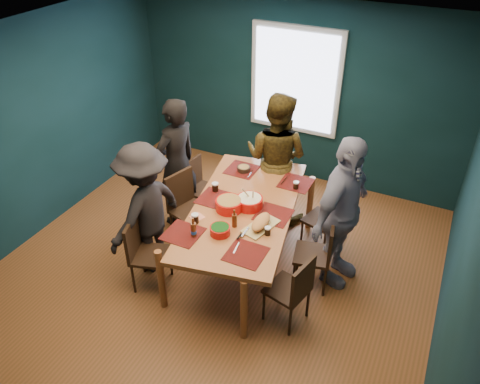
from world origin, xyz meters
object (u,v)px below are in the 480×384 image
at_px(chair_left_near, 142,249).
at_px(person_near_left, 145,209).
at_px(person_right, 341,214).
at_px(chair_right_mid, 321,250).
at_px(chair_left_mid, 186,203).
at_px(chair_right_far, 328,217).
at_px(cutting_board, 261,223).
at_px(bowl_salad, 229,204).
at_px(chair_right_near, 294,287).
at_px(bowl_herbs, 220,230).
at_px(dining_table, 244,212).
at_px(person_far_left, 177,163).
at_px(chair_left_far, 199,183).
at_px(person_back, 276,158).
at_px(bowl_dumpling, 249,202).

distance_m(chair_left_near, person_near_left, 0.45).
bearing_deg(person_right, chair_right_mid, 162.88).
distance_m(chair_left_mid, chair_right_far, 1.79).
relative_size(chair_left_near, cutting_board, 1.59).
relative_size(bowl_salad, cutting_board, 0.55).
xyz_separation_m(chair_right_mid, person_near_left, (-1.94, -0.54, 0.30)).
distance_m(chair_right_near, person_near_left, 1.90).
bearing_deg(bowl_herbs, dining_table, 88.62).
bearing_deg(bowl_salad, chair_right_far, 39.70).
bearing_deg(bowl_herbs, person_far_left, 139.55).
relative_size(chair_left_far, person_near_left, 0.51).
bearing_deg(person_near_left, chair_right_far, 130.51).
distance_m(person_back, bowl_herbs, 1.66).
bearing_deg(cutting_board, bowl_dumpling, 148.42).
xyz_separation_m(dining_table, bowl_herbs, (-0.01, -0.55, 0.13)).
distance_m(chair_right_mid, person_near_left, 2.03).
bearing_deg(chair_right_near, cutting_board, 159.84).
distance_m(person_right, bowl_herbs, 1.34).
bearing_deg(person_near_left, chair_left_far, -172.42).
bearing_deg(chair_left_near, bowl_herbs, -0.56).
bearing_deg(cutting_board, chair_right_near, -18.06).
bearing_deg(bowl_herbs, chair_left_near, -163.20).
relative_size(dining_table, chair_left_far, 2.85).
height_order(dining_table, chair_left_mid, chair_left_mid).
relative_size(person_right, cutting_board, 3.31).
height_order(person_far_left, bowl_herbs, person_far_left).
height_order(chair_left_mid, person_right, person_right).
relative_size(bowl_dumpling, bowl_herbs, 1.39).
relative_size(chair_right_mid, bowl_dumpling, 2.95).
bearing_deg(chair_right_far, dining_table, -124.75).
bearing_deg(person_far_left, chair_left_near, 29.00).
xyz_separation_m(chair_right_near, person_back, (-0.91, 1.73, 0.40)).
xyz_separation_m(chair_right_near, person_near_left, (-1.87, 0.12, 0.32)).
relative_size(chair_left_mid, person_near_left, 0.58).
xyz_separation_m(chair_left_near, person_right, (1.93, 1.06, 0.41)).
distance_m(chair_left_far, chair_right_mid, 2.04).
distance_m(chair_left_far, chair_right_near, 2.27).
height_order(dining_table, chair_right_far, chair_right_far).
xyz_separation_m(chair_left_near, bowl_salad, (0.74, 0.69, 0.40)).
bearing_deg(cutting_board, dining_table, 156.97).
bearing_deg(bowl_salad, person_far_left, 152.17).
bearing_deg(chair_right_mid, person_near_left, -176.76).
height_order(chair_right_far, person_near_left, person_near_left).
distance_m(chair_left_near, chair_right_near, 1.75).
xyz_separation_m(chair_right_mid, person_right, (0.13, 0.21, 0.40)).
xyz_separation_m(bowl_salad, bowl_dumpling, (0.19, 0.14, -0.00)).
height_order(chair_right_mid, person_back, person_back).
bearing_deg(person_far_left, person_right, 100.85).
relative_size(chair_left_far, chair_left_near, 0.95).
height_order(chair_left_mid, chair_right_near, chair_left_mid).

